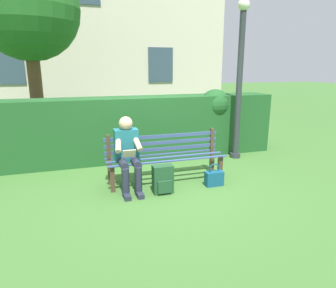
{
  "coord_description": "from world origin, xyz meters",
  "views": [
    {
      "loc": [
        1.46,
        4.71,
        1.94
      ],
      "look_at": [
        0.0,
        0.1,
        0.7
      ],
      "focal_mm": 32.12,
      "sensor_mm": 36.0,
      "label": 1
    }
  ],
  "objects_px": {
    "lamp_post": "(240,77)",
    "park_bench": "(165,155)",
    "person_seated": "(128,152)",
    "handbag": "(214,178)",
    "backpack": "(163,180)",
    "tree": "(23,12)"
  },
  "relations": [
    {
      "from": "lamp_post",
      "to": "park_bench",
      "type": "bearing_deg",
      "value": 24.31
    },
    {
      "from": "person_seated",
      "to": "park_bench",
      "type": "bearing_deg",
      "value": -164.85
    },
    {
      "from": "handbag",
      "to": "park_bench",
      "type": "bearing_deg",
      "value": -34.82
    },
    {
      "from": "person_seated",
      "to": "handbag",
      "type": "bearing_deg",
      "value": 167.32
    },
    {
      "from": "park_bench",
      "to": "backpack",
      "type": "xyz_separation_m",
      "value": [
        0.19,
        0.52,
        -0.23
      ]
    },
    {
      "from": "person_seated",
      "to": "backpack",
      "type": "xyz_separation_m",
      "value": [
        -0.48,
        0.34,
        -0.41
      ]
    },
    {
      "from": "person_seated",
      "to": "lamp_post",
      "type": "relative_size",
      "value": 0.36
    },
    {
      "from": "person_seated",
      "to": "backpack",
      "type": "height_order",
      "value": "person_seated"
    },
    {
      "from": "person_seated",
      "to": "lamp_post",
      "type": "height_order",
      "value": "lamp_post"
    },
    {
      "from": "handbag",
      "to": "person_seated",
      "type": "bearing_deg",
      "value": -12.68
    },
    {
      "from": "handbag",
      "to": "backpack",
      "type": "bearing_deg",
      "value": 1.72
    },
    {
      "from": "person_seated",
      "to": "tree",
      "type": "height_order",
      "value": "tree"
    },
    {
      "from": "park_bench",
      "to": "tree",
      "type": "bearing_deg",
      "value": -54.47
    },
    {
      "from": "backpack",
      "to": "lamp_post",
      "type": "distance_m",
      "value": 2.92
    },
    {
      "from": "tree",
      "to": "lamp_post",
      "type": "xyz_separation_m",
      "value": [
        -4.29,
        2.51,
        -1.45
      ]
    },
    {
      "from": "park_bench",
      "to": "tree",
      "type": "distance_m",
      "value": 4.95
    },
    {
      "from": "handbag",
      "to": "lamp_post",
      "type": "distance_m",
      "value": 2.4
    },
    {
      "from": "person_seated",
      "to": "handbag",
      "type": "height_order",
      "value": "person_seated"
    },
    {
      "from": "handbag",
      "to": "lamp_post",
      "type": "bearing_deg",
      "value": -131.05
    },
    {
      "from": "person_seated",
      "to": "backpack",
      "type": "bearing_deg",
      "value": 144.86
    },
    {
      "from": "person_seated",
      "to": "lamp_post",
      "type": "xyz_separation_m",
      "value": [
        -2.57,
        -1.04,
        1.11
      ]
    },
    {
      "from": "lamp_post",
      "to": "person_seated",
      "type": "bearing_deg",
      "value": 22.0
    }
  ]
}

